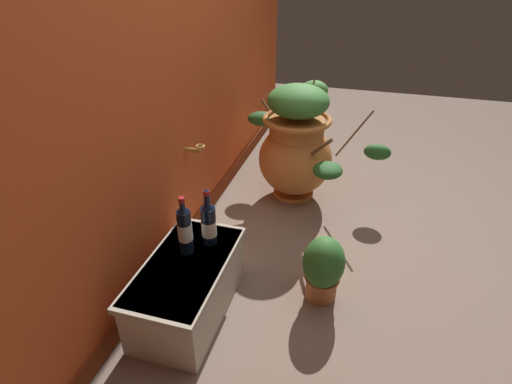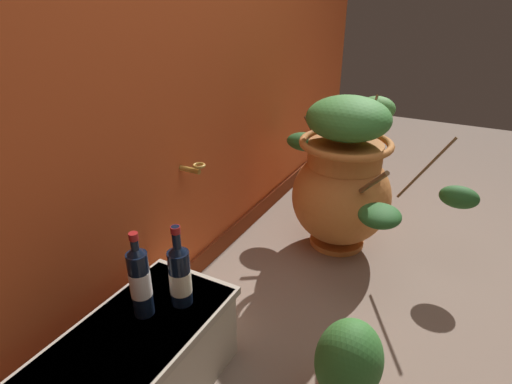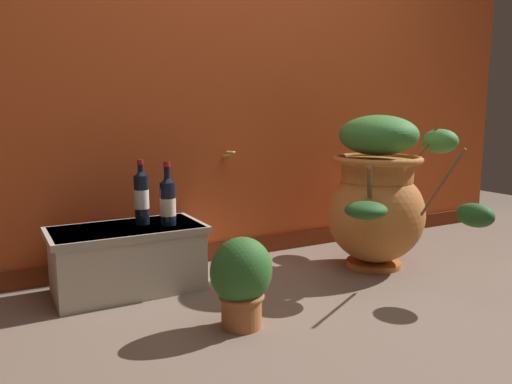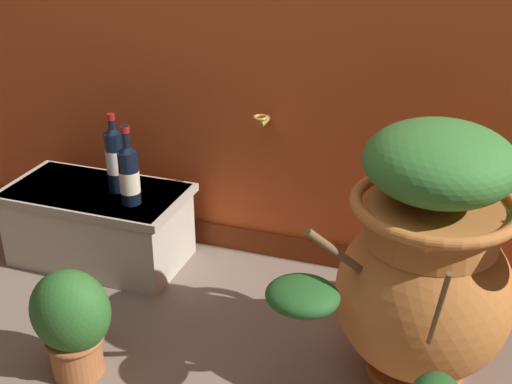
{
  "view_description": "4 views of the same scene",
  "coord_description": "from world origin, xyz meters",
  "px_view_note": "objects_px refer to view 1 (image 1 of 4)",
  "views": [
    {
      "loc": [
        -2.01,
        0.09,
        1.6
      ],
      "look_at": [
        -0.1,
        0.65,
        0.42
      ],
      "focal_mm": 28.64,
      "sensor_mm": 36.0,
      "label": 1
    },
    {
      "loc": [
        -1.38,
        0.01,
        1.3
      ],
      "look_at": [
        0.08,
        0.79,
        0.5
      ],
      "focal_mm": 29.38,
      "sensor_mm": 36.0,
      "label": 2
    },
    {
      "loc": [
        -1.23,
        -1.48,
        0.85
      ],
      "look_at": [
        -0.04,
        0.72,
        0.45
      ],
      "focal_mm": 35.02,
      "sensor_mm": 36.0,
      "label": 3
    },
    {
      "loc": [
        0.72,
        -1.19,
        1.45
      ],
      "look_at": [
        0.07,
        0.64,
        0.51
      ],
      "focal_mm": 47.18,
      "sensor_mm": 36.0,
      "label": 4
    }
  ],
  "objects_px": {
    "wine_bottle_left": "(185,229)",
    "potted_shrub": "(323,267)",
    "terracotta_urn": "(297,144)",
    "wine_bottle_middle": "(209,222)"
  },
  "relations": [
    {
      "from": "terracotta_urn",
      "to": "potted_shrub",
      "type": "distance_m",
      "value": 1.1
    },
    {
      "from": "wine_bottle_left",
      "to": "wine_bottle_middle",
      "type": "xyz_separation_m",
      "value": [
        0.1,
        -0.08,
        -0.02
      ]
    },
    {
      "from": "terracotta_urn",
      "to": "wine_bottle_middle",
      "type": "xyz_separation_m",
      "value": [
        -1.12,
        0.23,
        0.03
      ]
    },
    {
      "from": "wine_bottle_left",
      "to": "potted_shrub",
      "type": "relative_size",
      "value": 0.86
    },
    {
      "from": "terracotta_urn",
      "to": "wine_bottle_middle",
      "type": "relative_size",
      "value": 3.55
    },
    {
      "from": "potted_shrub",
      "to": "terracotta_urn",
      "type": "bearing_deg",
      "value": 19.03
    },
    {
      "from": "terracotta_urn",
      "to": "wine_bottle_middle",
      "type": "distance_m",
      "value": 1.14
    },
    {
      "from": "wine_bottle_left",
      "to": "potted_shrub",
      "type": "height_order",
      "value": "wine_bottle_left"
    },
    {
      "from": "terracotta_urn",
      "to": "potted_shrub",
      "type": "xyz_separation_m",
      "value": [
        -1.02,
        -0.35,
        -0.21
      ]
    },
    {
      "from": "terracotta_urn",
      "to": "wine_bottle_left",
      "type": "xyz_separation_m",
      "value": [
        -1.22,
        0.31,
        0.04
      ]
    }
  ]
}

